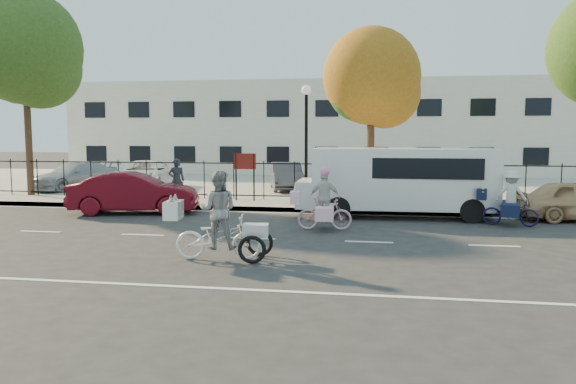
% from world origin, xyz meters
% --- Properties ---
extents(ground, '(120.00, 120.00, 0.00)m').
position_xyz_m(ground, '(0.00, 0.00, 0.00)').
color(ground, '#333334').
extents(road_markings, '(60.00, 9.52, 0.01)m').
position_xyz_m(road_markings, '(0.00, 0.00, 0.01)').
color(road_markings, silver).
rests_on(road_markings, ground).
extents(curb, '(60.00, 0.10, 0.15)m').
position_xyz_m(curb, '(0.00, 5.05, 0.07)').
color(curb, '#A8A399').
rests_on(curb, ground).
extents(sidewalk, '(60.00, 2.20, 0.15)m').
position_xyz_m(sidewalk, '(0.00, 6.10, 0.07)').
color(sidewalk, '#A8A399').
rests_on(sidewalk, ground).
extents(parking_lot, '(60.00, 15.60, 0.15)m').
position_xyz_m(parking_lot, '(0.00, 15.00, 0.07)').
color(parking_lot, '#A8A399').
rests_on(parking_lot, ground).
extents(iron_fence, '(58.00, 0.06, 1.50)m').
position_xyz_m(iron_fence, '(0.00, 7.20, 0.90)').
color(iron_fence, black).
rests_on(iron_fence, sidewalk).
extents(building, '(34.00, 10.00, 6.00)m').
position_xyz_m(building, '(0.00, 25.00, 3.00)').
color(building, silver).
rests_on(building, ground).
extents(lamppost, '(0.36, 0.36, 4.33)m').
position_xyz_m(lamppost, '(0.50, 6.80, 3.11)').
color(lamppost, black).
rests_on(lamppost, sidewalk).
extents(street_sign, '(0.85, 0.06, 1.80)m').
position_xyz_m(street_sign, '(-1.85, 6.80, 1.42)').
color(street_sign, black).
rests_on(street_sign, sidewalk).
extents(zebra_trike, '(2.26, 0.99, 1.93)m').
position_xyz_m(zebra_trike, '(-0.16, -2.49, 0.74)').
color(zebra_trike, white).
rests_on(zebra_trike, ground).
extents(unicorn_bike, '(1.77, 1.23, 1.77)m').
position_xyz_m(unicorn_bike, '(1.69, 1.59, 0.65)').
color(unicorn_bike, '#D6A3B3').
rests_on(unicorn_bike, ground).
extents(bull_bike, '(1.81, 1.27, 1.63)m').
position_xyz_m(bull_bike, '(7.02, 3.21, 0.65)').
color(bull_bike, '#131036').
rests_on(bull_bike, ground).
extents(white_van, '(6.31, 2.24, 2.23)m').
position_xyz_m(white_van, '(3.86, 4.47, 1.23)').
color(white_van, white).
rests_on(white_van, ground).
extents(red_sedan, '(4.47, 2.37, 1.40)m').
position_xyz_m(red_sedan, '(-4.97, 3.80, 0.70)').
color(red_sedan, '#550915').
rests_on(red_sedan, ground).
extents(pedestrian, '(0.71, 0.61, 1.63)m').
position_xyz_m(pedestrian, '(-4.24, 5.88, 0.96)').
color(pedestrian, black).
rests_on(pedestrian, sidewalk).
extents(lot_car_a, '(3.19, 4.61, 1.24)m').
position_xyz_m(lot_car_a, '(-10.59, 9.74, 0.77)').
color(lot_car_a, '#ADB0B5').
rests_on(lot_car_a, parking_lot).
extents(lot_car_b, '(2.68, 4.90, 1.30)m').
position_xyz_m(lot_car_b, '(-7.57, 10.55, 0.80)').
color(lot_car_b, white).
rests_on(lot_car_b, parking_lot).
extents(lot_car_c, '(2.20, 3.96, 1.24)m').
position_xyz_m(lot_car_c, '(-0.97, 11.07, 0.77)').
color(lot_car_c, '#44444A').
rests_on(lot_car_c, parking_lot).
extents(lot_car_d, '(1.71, 4.10, 1.39)m').
position_xyz_m(lot_car_d, '(4.74, 11.39, 0.84)').
color(lot_car_d, '#A0A2A8').
rests_on(lot_car_d, parking_lot).
extents(tree_west, '(4.64, 4.64, 8.51)m').
position_xyz_m(tree_west, '(-11.04, 7.36, 5.96)').
color(tree_west, '#442D1D').
rests_on(tree_west, ground).
extents(tree_mid, '(3.63, 3.61, 6.63)m').
position_xyz_m(tree_mid, '(3.00, 7.36, 4.64)').
color(tree_mid, '#442D1D').
rests_on(tree_mid, ground).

